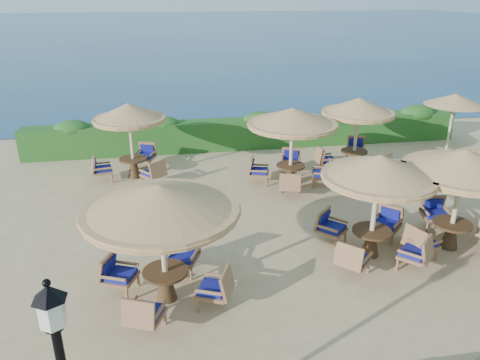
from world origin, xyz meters
TOP-DOWN VIEW (x-y plane):
  - ground at (0.00, 0.00)m, footprint 120.00×120.00m
  - sea at (0.00, 70.00)m, footprint 160.00×160.00m
  - hedge at (0.00, 7.20)m, footprint 18.00×0.90m
  - extra_parasol at (7.80, 5.20)m, footprint 2.30×2.30m
  - cafe_set_0 at (-3.65, -2.70)m, footprint 3.22×3.22m
  - cafe_set_1 at (1.40, -1.75)m, footprint 2.70×2.70m
  - cafe_set_2 at (3.58, -1.73)m, footprint 2.96×2.96m
  - cafe_set_3 at (-4.61, 4.57)m, footprint 2.67×2.74m
  - cafe_set_4 at (0.64, 3.01)m, footprint 2.97×2.97m
  - cafe_set_5 at (3.34, 4.07)m, footprint 2.71×2.77m

SIDE VIEW (x-z plane):
  - ground at x=0.00m, z-range 0.00..0.00m
  - sea at x=0.00m, z-range 0.00..0.00m
  - hedge at x=0.00m, z-range 0.00..1.20m
  - cafe_set_1 at x=1.40m, z-range 0.47..3.12m
  - cafe_set_3 at x=-4.61m, z-range 0.50..3.15m
  - cafe_set_5 at x=3.34m, z-range 0.53..3.18m
  - cafe_set_4 at x=0.64m, z-range 0.54..3.19m
  - cafe_set_0 at x=-3.65m, z-range 0.59..3.25m
  - cafe_set_2 at x=3.58m, z-range 0.62..3.27m
  - extra_parasol at x=7.80m, z-range 0.97..3.37m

